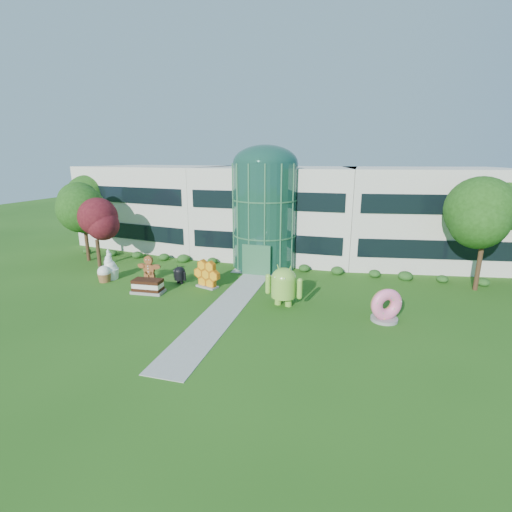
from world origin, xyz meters
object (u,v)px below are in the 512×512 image
(android_green, at_px, (284,283))
(android_black, at_px, (180,274))
(gingerbread, at_px, (149,268))
(donut, at_px, (385,304))

(android_green, height_order, android_black, android_green)
(android_green, bearing_deg, gingerbread, 177.76)
(android_black, height_order, gingerbread, gingerbread)
(android_black, bearing_deg, android_green, 7.23)
(donut, bearing_deg, gingerbread, 142.46)
(android_green, bearing_deg, android_black, 175.03)
(android_black, relative_size, gingerbread, 0.72)
(android_green, distance_m, gingerbread, 12.59)
(android_black, bearing_deg, gingerbread, -161.13)
(android_green, height_order, gingerbread, android_green)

